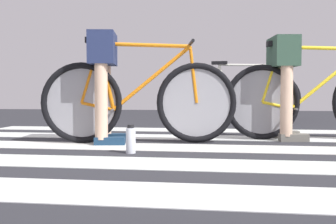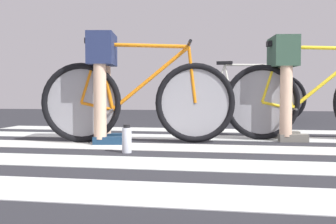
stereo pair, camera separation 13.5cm
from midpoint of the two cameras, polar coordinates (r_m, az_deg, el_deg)
name	(u,v)px [view 2 (the right image)]	position (r m, az deg, el deg)	size (l,w,h in m)	color
ground	(184,151)	(3.21, 3.41, -5.51)	(18.00, 14.00, 0.02)	#29292F
crosswalk_markings	(177,154)	(2.95, 2.64, -6.01)	(5.44, 4.24, 0.00)	silver
bicycle_1_of_3	(138,100)	(3.63, -3.22, 1.72)	(1.72, 0.55, 0.93)	black
cyclist_1_of_3	(103,72)	(3.66, -8.12, 5.54)	(0.37, 0.44, 0.97)	beige
bicycle_2_of_3	(316,99)	(4.08, 21.00, 1.66)	(1.73, 0.52, 0.93)	black
cyclist_2_of_3	(283,74)	(4.00, 16.83, 5.19)	(0.36, 0.44, 0.97)	beige
bicycle_3_of_3	(247,97)	(6.35, 11.61, 2.13)	(1.73, 0.52, 0.93)	black
water_bottle	(127,139)	(3.04, -4.58, -3.88)	(0.07, 0.07, 0.21)	white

